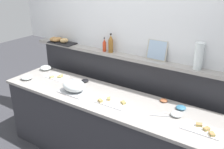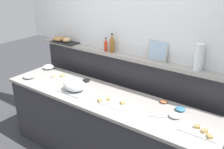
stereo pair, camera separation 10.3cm
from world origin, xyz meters
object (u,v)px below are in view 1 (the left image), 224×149
Objects in this scene: serving_tongs at (159,115)px; hot_sauce_bottle at (104,45)px; sandwich_platter_front at (112,102)px; glass_bowl_large at (46,68)px; sandwich_platter_rear at (57,77)px; vinegar_bottle_amber at (111,44)px; sandwich_platter_side at (202,129)px; serving_cloche at (74,86)px; glass_bowl_medium at (27,77)px; water_carafe at (199,56)px; framed_picture at (157,50)px; condiment_bowl_cream at (181,108)px; bread_basket at (59,40)px; glass_bowl_small at (176,114)px; condiment_bowl_dark at (164,100)px; condiment_bowl_teal at (85,81)px.

serving_tongs is 0.98× the size of hot_sauce_bottle.
sandwich_platter_front is 2.27× the size of glass_bowl_large.
vinegar_bottle_amber is (0.65, 0.32, 0.47)m from sandwich_platter_rear.
serving_cloche is (-1.46, -0.04, 0.06)m from sandwich_platter_side.
water_carafe reaches higher than glass_bowl_medium.
hot_sauce_bottle is at bearing -175.37° from framed_picture.
glass_bowl_medium is 1.81m from serving_tongs.
hot_sauce_bottle reaches higher than condiment_bowl_cream.
bread_basket is at bearing 54.05° from glass_bowl_large.
glass_bowl_large is at bearing 173.13° from sandwich_platter_side.
condiment_bowl_cream is at bearing 14.16° from serving_cloche.
bread_basket is (-0.85, -0.03, -0.07)m from vinegar_bottle_amber.
sandwich_platter_side is at bearing -19.88° from glass_bowl_small.
water_carafe reaches higher than condiment_bowl_dark.
sandwich_platter_rear is at bearing 174.91° from serving_tongs.
glass_bowl_large is at bearing 167.53° from sandwich_platter_front.
serving_cloche is 1.44× the size of vinegar_bottle_amber.
glass_bowl_large reaches higher than sandwich_platter_side.
condiment_bowl_dark is at bearing -12.07° from vinegar_bottle_amber.
water_carafe is (0.05, 0.23, 0.50)m from condiment_bowl_cream.
glass_bowl_large is 1.41× the size of glass_bowl_small.
water_carafe is (0.71, 0.51, 0.51)m from sandwich_platter_front.
condiment_bowl_cream is at bearing 137.84° from sandwich_platter_side.
vinegar_bottle_amber is at bearing 32.19° from glass_bowl_medium.
glass_bowl_small is 0.40× the size of water_carafe.
framed_picture reaches higher than hot_sauce_bottle.
glass_bowl_large is 0.92× the size of serving_tongs.
sandwich_platter_front is 0.72m from condiment_bowl_cream.
sandwich_platter_side is at bearing -3.30° from serving_tongs.
glass_bowl_medium reaches higher than sandwich_platter_rear.
condiment_bowl_teal is (-1.26, 0.15, -0.00)m from glass_bowl_small.
condiment_bowl_cream is at bearing -32.83° from framed_picture.
glass_bowl_medium is at bearing -147.81° from vinegar_bottle_amber.
serving_cloche reaches higher than sandwich_platter_front.
glass_bowl_large reaches higher than condiment_bowl_dark.
sandwich_platter_side is 0.42m from serving_tongs.
hot_sauce_bottle is at bearing 34.45° from glass_bowl_medium.
sandwich_platter_front is 0.88× the size of bread_basket.
glass_bowl_small is at bearing -96.10° from water_carafe.
serving_tongs is (0.52, 0.04, -0.00)m from sandwich_platter_front.
glass_bowl_large is 0.39× the size of bread_basket.
hot_sauce_bottle is 0.76m from bread_basket.
serving_tongs is (1.04, 0.07, -0.07)m from serving_cloche.
glass_bowl_medium reaches higher than condiment_bowl_cream.
bread_basket is (0.13, 0.18, 0.38)m from glass_bowl_large.
framed_picture is (-0.21, 0.22, 0.48)m from condiment_bowl_dark.
water_carafe is at bearing 16.57° from glass_bowl_medium.
water_carafe reaches higher than condiment_bowl_teal.
glass_bowl_small is at bearing -6.90° from condiment_bowl_teal.
sandwich_platter_side is (1.94, -0.16, -0.00)m from sandwich_platter_rear.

